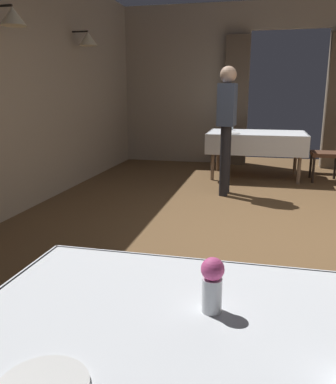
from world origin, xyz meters
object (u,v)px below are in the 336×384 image
Objects in this scene: dining_table_near at (182,359)px; person_waiter_by_doorway at (227,120)px; flower_vase_near at (212,283)px; dining_table_mid at (257,138)px; plate_mid_b at (233,133)px; chair_mid_right at (332,149)px; glass_mid_a at (231,127)px.

person_waiter_by_doorway is at bearing 93.60° from dining_table_near.
dining_table_mid is at bearing 89.58° from flower_vase_near.
flower_vase_near is 5.30m from plate_mid_b.
flower_vase_near is 0.75× the size of plate_mid_b.
flower_vase_near is at bearing 56.36° from dining_table_near.
flower_vase_near is 4.39m from person_waiter_by_doorway.
person_waiter_by_doorway is (-1.56, -1.21, 0.51)m from chair_mid_right.
plate_mid_b is (-0.36, -0.35, 0.10)m from dining_table_mid.
flower_vase_near is 1.75× the size of glass_mid_a.
dining_table_near is at bearing -86.40° from person_waiter_by_doorway.
glass_mid_a is (-1.61, 0.35, 0.28)m from chair_mid_right.
person_waiter_by_doorway is (-0.35, 4.37, 0.18)m from flower_vase_near.
chair_mid_right is 4.06× the size of plate_mid_b.
person_waiter_by_doorway reaches higher than glass_mid_a.
flower_vase_near is at bearing -85.43° from person_waiter_by_doorway.
person_waiter_by_doorway is (-0.28, 4.47, 0.38)m from dining_table_near.
chair_mid_right is at bearing -12.27° from glass_mid_a.
person_waiter_by_doorway is at bearing -142.10° from chair_mid_right.
dining_table_near is 1.40× the size of chair_mid_right.
chair_mid_right is at bearing 77.32° from dining_table_near.
glass_mid_a is at bearing 146.15° from dining_table_mid.
person_waiter_by_doorway reaches higher than flower_vase_near.
person_waiter_by_doorway reaches higher than dining_table_mid.
dining_table_mid is 0.55m from glass_mid_a.
flower_vase_near reaches higher than plate_mid_b.
glass_mid_a reaches higher than dining_table_near.
flower_vase_near is (0.07, 0.10, 0.20)m from dining_table_near.
plate_mid_b is (-0.25, 5.39, 0.11)m from dining_table_near.
plate_mid_b is 0.13× the size of person_waiter_by_doorway.
dining_table_near is 5.83m from chair_mid_right.
person_waiter_by_doorway is (0.05, -1.56, 0.22)m from glass_mid_a.
glass_mid_a is (-0.44, 0.30, 0.14)m from dining_table_mid.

